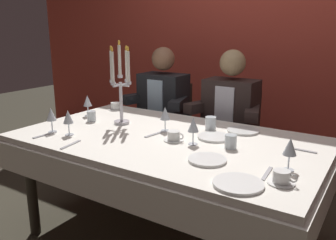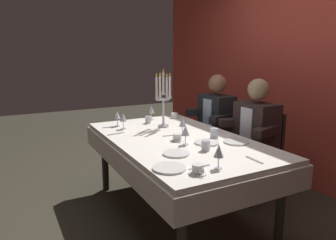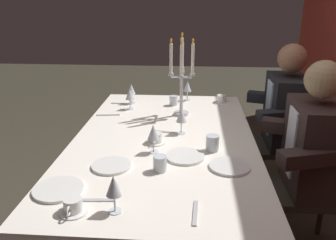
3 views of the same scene
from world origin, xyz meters
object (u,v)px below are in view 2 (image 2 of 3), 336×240
Objects in this scene: dining_table at (177,151)px; wine_glass_5 at (123,118)px; wine_glass_0 at (185,131)px; coffee_cup_2 at (198,170)px; wine_glass_4 at (183,122)px; dinner_plate_2 at (176,153)px; dinner_plate_3 at (169,168)px; wine_glass_3 at (219,152)px; coffee_cup_1 at (177,138)px; dinner_plate_1 at (207,142)px; water_tumbler_0 at (148,120)px; water_tumbler_1 at (214,133)px; seated_diner_1 at (256,129)px; dinner_plate_0 at (236,142)px; water_tumbler_2 at (206,145)px; wine_glass_2 at (151,110)px; coffee_cup_0 at (175,116)px; candelabra at (163,100)px; wine_glass_1 at (117,115)px; seated_diner_0 at (217,117)px.

dining_table is 11.83× the size of wine_glass_5.
wine_glass_5 is at bearing -160.75° from wine_glass_0.
wine_glass_0 is at bearing 156.07° from coffee_cup_2.
wine_glass_5 is at bearing -139.00° from wine_glass_4.
dinner_plate_3 is (0.24, -0.19, 0.00)m from dinner_plate_2.
wine_glass_3 is 0.72m from coffee_cup_1.
dinner_plate_1 is at bearing 28.49° from wine_glass_5.
dining_table is 9.58× the size of dinner_plate_2.
dining_table is 0.32m from wine_glass_0.
water_tumbler_1 is at bearing 17.75° from water_tumbler_0.
seated_diner_1 is (-0.15, 0.93, -0.12)m from wine_glass_0.
seated_diner_1 is (-0.34, 1.12, -0.01)m from dinner_plate_2.
dinner_plate_1 and dinner_plate_3 have the same top height.
wine_glass_4 is (-0.29, 0.14, 0.00)m from wine_glass_0.
dinner_plate_0 is 2.63× the size of water_tumbler_2.
water_tumbler_1 reaches higher than water_tumbler_0.
seated_diner_1 reaches higher than wine_glass_5.
wine_glass_3 is at bearing -9.18° from wine_glass_2.
wine_glass_3 is 1.24× the size of coffee_cup_0.
candelabra is 0.94m from dinner_plate_2.
water_tumbler_0 is 0.83× the size of water_tumbler_1.
dinner_plate_2 is at bearing -16.54° from wine_glass_2.
candelabra is at bearing -161.04° from dinner_plate_0.
wine_glass_5 is 1.24× the size of coffee_cup_0.
water_tumbler_2 is 0.61× the size of coffee_cup_0.
coffee_cup_2 is (1.47, -0.32, -0.01)m from water_tumbler_0.
wine_glass_0 is 1.00× the size of wine_glass_1.
coffee_cup_1 is (-0.34, -0.06, -0.01)m from water_tumbler_2.
seated_diner_0 reaches higher than wine_glass_0.
wine_glass_3 is 1.80× the size of water_tumbler_1.
dinner_plate_0 is 1.28× the size of wine_glass_4.
seated_diner_0 is (-0.87, 0.75, -0.01)m from dinner_plate_1.
wine_glass_3 is (1.60, -0.26, 0.00)m from wine_glass_2.
water_tumbler_1 is at bearing 18.07° from candelabra.
wine_glass_4 is at bearing 34.49° from wine_glass_1.
dinner_plate_2 reaches higher than dining_table.
dinner_plate_0 is (0.81, 0.28, -0.27)m from candelabra.
water_tumbler_2 reaches higher than coffee_cup_1.
candelabra reaches higher than water_tumbler_1.
coffee_cup_2 is at bearing -12.32° from water_tumbler_0.
water_tumbler_1 is (-0.04, 0.33, -0.07)m from wine_glass_0.
wine_glass_0 is at bearing -107.43° from dinner_plate_1.
dinner_plate_2 is 1.23× the size of wine_glass_5.
candelabra is 1.26m from wine_glass_3.
water_tumbler_2 is at bearing -4.79° from candelabra.
seated_diner_1 is at bearing 112.75° from water_tumbler_2.
dining_table is 9.24× the size of dinner_plate_0.
wine_glass_5 is at bearing -161.74° from water_tumbler_2.
wine_glass_3 is 0.75m from water_tumbler_1.
water_tumbler_0 is at bearing 161.45° from dinner_plate_3.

